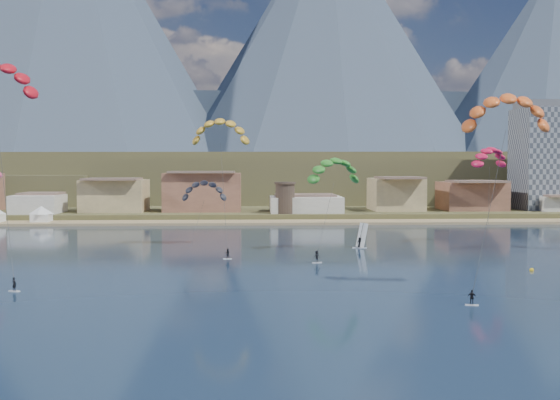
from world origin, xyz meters
The scene contains 15 objects.
ground centered at (0.00, 0.00, 0.00)m, with size 2400.00×2400.00×0.00m, color black.
beach centered at (0.00, 106.00, 0.25)m, with size 2200.00×12.00×0.90m.
land centered at (0.00, 560.00, 0.00)m, with size 2200.00×900.00×4.00m.
foothills centered at (22.39, 232.47, 9.08)m, with size 940.00×210.00×18.00m.
mountain_ridge centered at (-14.60, 823.65, 150.31)m, with size 2060.00×480.00×400.00m.
town centered at (-40.00, 122.00, 8.00)m, with size 400.00×24.00×12.00m.
apartment_tower centered at (85.00, 128.00, 17.82)m, with size 20.00×16.00×32.00m.
watchtower centered at (5.00, 114.00, 6.37)m, with size 5.82×5.82×8.60m.
kitesurfer_yellow centered at (-9.75, 53.98, 21.83)m, with size 11.16×16.28×25.76m.
kitesurfer_orange centered at (25.63, 10.97, 21.88)m, with size 12.34×10.47×24.66m.
kitesurfer_green centered at (10.14, 48.86, 14.77)m, with size 10.90×17.44×19.53m.
distant_kite_dark centered at (-13.13, 60.02, 10.97)m, with size 8.88×5.80×14.38m.
distant_kite_red centered at (40.82, 57.75, 17.26)m, with size 9.17×7.86×20.09m.
windsurfer centered at (15.70, 53.85, 1.46)m, with size 2.68×2.95×4.59m.
buoy centered at (35.94, 26.77, 0.11)m, with size 0.64×0.64×0.64m.
Camera 1 is at (-4.32, -65.98, 15.14)m, focal length 42.58 mm.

